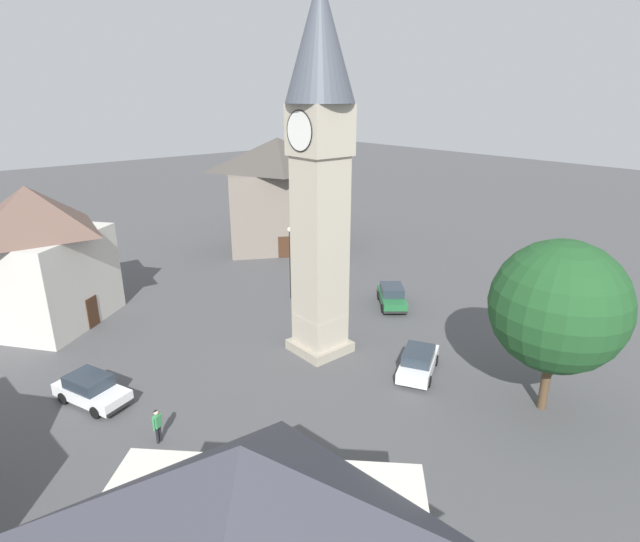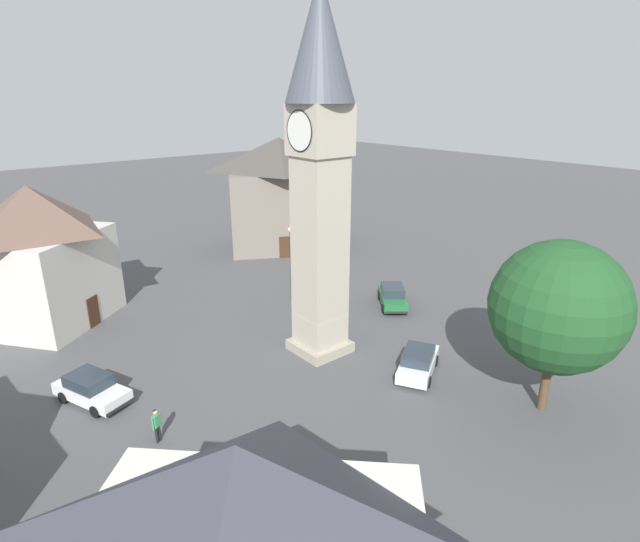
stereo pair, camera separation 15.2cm
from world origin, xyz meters
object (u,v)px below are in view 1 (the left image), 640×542
at_px(car_blue_kerb, 392,296).
at_px(building_corner_back, 279,193).
at_px(lamp_post, 290,252).
at_px(building_shop_left, 37,255).
at_px(tree, 558,306).
at_px(clock_tower, 320,148).
at_px(car_red_corner, 91,389).
at_px(car_silver_kerb, 418,361).
at_px(pedestrian, 157,423).

bearing_deg(car_blue_kerb, building_corner_back, 171.77).
bearing_deg(car_blue_kerb, lamp_post, -141.30).
bearing_deg(lamp_post, building_shop_left, -115.78).
xyz_separation_m(building_corner_back, lamp_post, (11.62, -7.40, -1.89)).
bearing_deg(tree, clock_tower, -158.75).
distance_m(car_red_corner, building_corner_back, 29.09).
bearing_deg(car_silver_kerb, car_red_corner, -120.77).
relative_size(car_red_corner, pedestrian, 2.64).
distance_m(car_blue_kerb, building_shop_left, 24.66).
xyz_separation_m(car_silver_kerb, pedestrian, (-3.73, -13.68, 0.25)).
xyz_separation_m(tree, lamp_post, (-19.73, -0.93, -1.85)).
relative_size(car_blue_kerb, tree, 0.49).
xyz_separation_m(car_red_corner, building_shop_left, (-12.06, 0.84, 4.08)).
relative_size(clock_tower, car_silver_kerb, 4.72).
bearing_deg(building_shop_left, car_red_corner, -3.98).
relative_size(car_silver_kerb, car_red_corner, 0.99).
relative_size(clock_tower, tree, 2.39).
xyz_separation_m(car_blue_kerb, car_red_corner, (-1.42, -21.08, 0.00)).
distance_m(car_blue_kerb, pedestrian, 20.14).
bearing_deg(lamp_post, car_blue_kerb, 38.70).
distance_m(car_red_corner, lamp_post, 17.14).
bearing_deg(car_red_corner, lamp_post, 105.91).
relative_size(car_blue_kerb, car_silver_kerb, 0.96).
bearing_deg(lamp_post, pedestrian, -56.67).
xyz_separation_m(clock_tower, car_blue_kerb, (-1.80, 8.53, -11.47)).
relative_size(tree, building_shop_left, 0.82).
relative_size(car_silver_kerb, building_shop_left, 0.41).
bearing_deg(car_silver_kerb, building_corner_back, 161.03).
bearing_deg(lamp_post, building_corner_back, 147.50).
bearing_deg(car_red_corner, car_blue_kerb, 86.14).
distance_m(clock_tower, building_corner_back, 23.36).
xyz_separation_m(tree, building_corner_back, (-31.35, 6.47, 0.04)).
relative_size(car_silver_kerb, lamp_post, 0.78).
height_order(clock_tower, building_corner_back, clock_tower).
xyz_separation_m(car_blue_kerb, building_shop_left, (-13.49, -20.24, 4.08)).
height_order(clock_tower, car_red_corner, clock_tower).
bearing_deg(pedestrian, clock_tower, 99.93).
bearing_deg(clock_tower, car_silver_kerb, 23.12).
bearing_deg(car_silver_kerb, car_blue_kerb, 140.89).
height_order(clock_tower, pedestrian, clock_tower).
distance_m(clock_tower, car_silver_kerb, 13.04).
xyz_separation_m(clock_tower, car_red_corner, (-3.22, -12.55, -11.47)).
bearing_deg(clock_tower, pedestrian, -80.07).
distance_m(car_silver_kerb, tree, 8.12).
bearing_deg(building_shop_left, clock_tower, 37.45).
bearing_deg(pedestrian, tree, 58.01).
bearing_deg(building_corner_back, lamp_post, -32.50).
height_order(clock_tower, lamp_post, clock_tower).
bearing_deg(car_silver_kerb, lamp_post, 174.72).
relative_size(tree, building_corner_back, 0.69).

